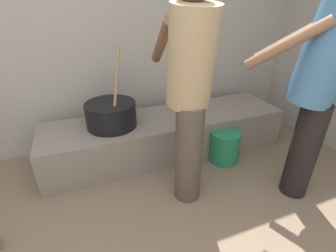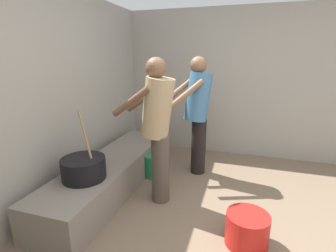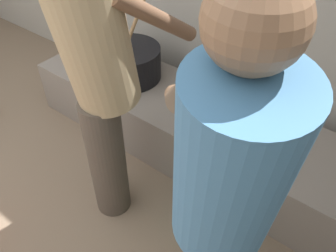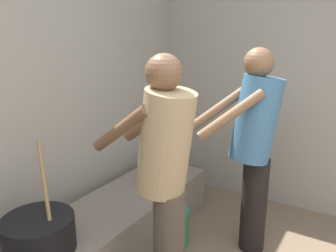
# 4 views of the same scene
# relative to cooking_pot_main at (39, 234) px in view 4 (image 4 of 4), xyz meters

# --- Properties ---
(hearth_ledge) EXTENTS (2.35, 0.60, 0.39)m
(hearth_ledge) POSITION_rel_cooking_pot_main_xyz_m (0.53, -0.01, -0.31)
(hearth_ledge) COLOR slate
(hearth_ledge) RESTS_ON ground_plane
(cooking_pot_main) EXTENTS (0.44, 0.44, 0.67)m
(cooking_pot_main) POSITION_rel_cooking_pot_main_xyz_m (0.00, 0.00, 0.00)
(cooking_pot_main) COLOR black
(cooking_pot_main) RESTS_ON hearth_ledge
(cook_in_blue_shirt) EXTENTS (0.66, 0.72, 1.60)m
(cook_in_blue_shirt) POSITION_rel_cooking_pot_main_xyz_m (1.25, -0.92, 0.42)
(cook_in_blue_shirt) COLOR black
(cook_in_blue_shirt) RESTS_ON ground_plane
(cook_in_tan_shirt) EXTENTS (0.40, 0.70, 1.59)m
(cook_in_tan_shirt) POSITION_rel_cooking_pot_main_xyz_m (0.45, -0.64, 0.41)
(cook_in_tan_shirt) COLOR #4C4238
(cook_in_tan_shirt) RESTS_ON ground_plane
(bucket_green_plastic) EXTENTS (0.28, 0.28, 0.31)m
(bucket_green_plastic) POSITION_rel_cooking_pot_main_xyz_m (0.98, -0.37, -0.34)
(bucket_green_plastic) COLOR #1E7A4C
(bucket_green_plastic) RESTS_ON ground_plane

